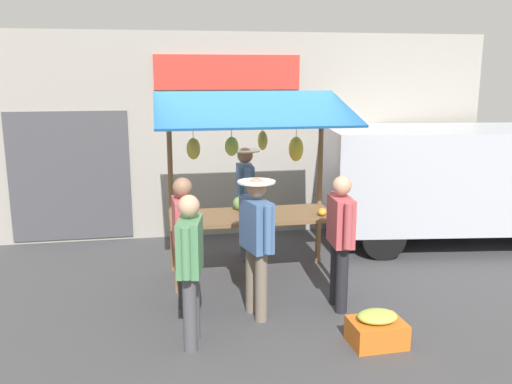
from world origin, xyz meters
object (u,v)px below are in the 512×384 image
(shopper_with_ponytail, at_px, (190,261))
(produce_crate_near, at_px, (377,329))
(shopper_with_shopping_bag, at_px, (340,234))
(parked_van, at_px, (452,175))
(vendor_with_sunhat, at_px, (245,194))
(shopper_in_striped_shirt, at_px, (256,236))
(market_stall, at_px, (252,166))
(shopper_in_grey_tee, at_px, (184,236))

(shopper_with_ponytail, distance_m, produce_crate_near, 2.04)
(shopper_with_shopping_bag, distance_m, produce_crate_near, 1.21)
(parked_van, xyz_separation_m, produce_crate_near, (2.55, 3.16, -0.95))
(vendor_with_sunhat, distance_m, shopper_in_striped_shirt, 2.02)
(vendor_with_sunhat, distance_m, shopper_with_shopping_bag, 2.11)
(produce_crate_near, bearing_deg, parked_van, -128.99)
(shopper_in_striped_shirt, bearing_deg, parked_van, -72.34)
(shopper_with_shopping_bag, xyz_separation_m, shopper_with_ponytail, (1.77, 0.60, -0.01))
(shopper_with_shopping_bag, bearing_deg, shopper_in_striped_shirt, 96.54)
(market_stall, bearing_deg, produce_crate_near, 113.00)
(shopper_with_shopping_bag, height_order, shopper_in_striped_shirt, shopper_in_striped_shirt)
(produce_crate_near, bearing_deg, shopper_in_striped_shirt, -38.98)
(shopper_in_striped_shirt, bearing_deg, vendor_with_sunhat, -19.75)
(shopper_in_striped_shirt, relative_size, parked_van, 0.35)
(shopper_with_shopping_bag, relative_size, parked_van, 0.35)
(shopper_with_shopping_bag, relative_size, shopper_in_striped_shirt, 0.99)
(vendor_with_sunhat, bearing_deg, shopper_with_shopping_bag, 25.09)
(market_stall, height_order, shopper_with_ponytail, market_stall)
(vendor_with_sunhat, relative_size, shopper_in_striped_shirt, 1.04)
(shopper_with_ponytail, xyz_separation_m, parked_van, (-4.42, -2.81, 0.22))
(parked_van, height_order, produce_crate_near, parked_van)
(market_stall, relative_size, shopper_in_striped_shirt, 1.54)
(shopper_with_shopping_bag, distance_m, shopper_in_grey_tee, 1.80)
(shopper_in_grey_tee, relative_size, produce_crate_near, 2.84)
(shopper_in_grey_tee, bearing_deg, produce_crate_near, -124.00)
(produce_crate_near, bearing_deg, market_stall, -67.00)
(shopper_with_shopping_bag, bearing_deg, parked_van, -46.70)
(shopper_in_grey_tee, distance_m, parked_van, 4.89)
(shopper_with_ponytail, height_order, shopper_in_grey_tee, shopper_in_grey_tee)
(market_stall, distance_m, shopper_with_ponytail, 2.15)
(market_stall, height_order, parked_van, market_stall)
(shopper_in_grey_tee, relative_size, parked_van, 0.35)
(market_stall, distance_m, produce_crate_near, 2.73)
(vendor_with_sunhat, xyz_separation_m, parked_van, (-3.46, -0.26, 0.12))
(shopper_with_ponytail, height_order, parked_van, parked_van)
(shopper_with_shopping_bag, height_order, shopper_in_grey_tee, shopper_in_grey_tee)
(market_stall, relative_size, shopper_in_grey_tee, 1.56)
(vendor_with_sunhat, xyz_separation_m, produce_crate_near, (-0.90, 2.89, -0.83))
(market_stall, bearing_deg, vendor_with_sunhat, -91.66)
(shopper_in_grey_tee, xyz_separation_m, parked_van, (-4.45, -2.03, 0.20))
(parked_van, bearing_deg, shopper_with_shopping_bag, 46.96)
(vendor_with_sunhat, bearing_deg, market_stall, 1.02)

